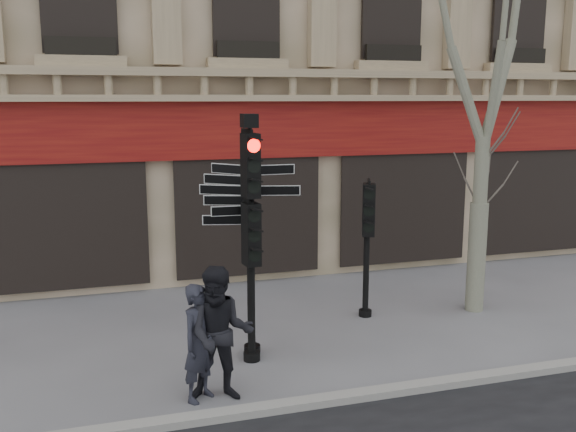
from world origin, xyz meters
The scene contains 8 objects.
ground centered at (0.00, 0.00, 0.00)m, with size 80.00×80.00×0.00m, color slate.
kerb centered at (0.00, -1.40, 0.06)m, with size 80.00×0.25×0.12m, color gray.
fingerpost centered at (-0.96, 0.69, 2.73)m, with size 2.24×2.24×4.06m.
traffic_signal_main centered at (-1.03, 0.43, 2.57)m, with size 0.48×0.37×4.06m.
traffic_signal_secondary centered at (1.67, 1.90, 1.87)m, with size 0.54×0.47×2.68m.
plane_tree centered at (3.97, 1.60, 6.07)m, with size 3.25×3.25×8.64m.
pedestrian_a centered at (-2.07, -0.71, 0.86)m, with size 0.63×0.41×1.73m, color #22232D.
pedestrian_b centered at (-1.78, -0.80, 0.99)m, with size 0.96×0.75×1.98m, color black.
Camera 1 is at (-3.39, -9.38, 4.32)m, focal length 40.00 mm.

